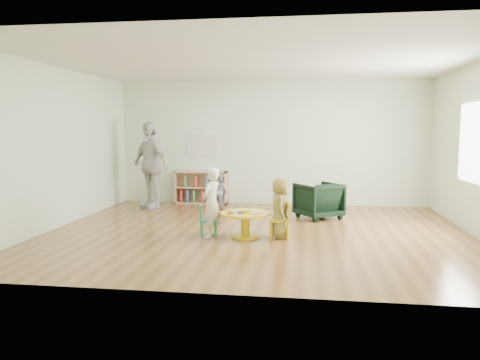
{
  "coord_description": "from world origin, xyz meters",
  "views": [
    {
      "loc": [
        0.79,
        -7.65,
        1.72
      ],
      "look_at": [
        -0.25,
        -0.3,
        0.91
      ],
      "focal_mm": 35.0,
      "sensor_mm": 36.0,
      "label": 1
    }
  ],
  "objects_px": {
    "bookshelf": "(201,188)",
    "adult_caretaker": "(150,165)",
    "activity_table": "(245,220)",
    "kid_chair_left": "(206,219)",
    "armchair": "(318,200)",
    "child_right": "(280,208)",
    "kid_chair_right": "(282,218)",
    "toddler": "(220,191)",
    "child_left": "(211,203)"
  },
  "relations": [
    {
      "from": "bookshelf",
      "to": "child_left",
      "type": "height_order",
      "value": "child_left"
    },
    {
      "from": "toddler",
      "to": "child_left",
      "type": "bearing_deg",
      "value": 127.26
    },
    {
      "from": "child_left",
      "to": "child_right",
      "type": "relative_size",
      "value": 1.15
    },
    {
      "from": "kid_chair_right",
      "to": "armchair",
      "type": "distance_m",
      "value": 1.85
    },
    {
      "from": "kid_chair_right",
      "to": "armchair",
      "type": "bearing_deg",
      "value": -24.52
    },
    {
      "from": "activity_table",
      "to": "toddler",
      "type": "bearing_deg",
      "value": 109.02
    },
    {
      "from": "armchair",
      "to": "adult_caretaker",
      "type": "xyz_separation_m",
      "value": [
        -3.61,
        0.75,
        0.6
      ]
    },
    {
      "from": "kid_chair_right",
      "to": "bookshelf",
      "type": "relative_size",
      "value": 0.49
    },
    {
      "from": "armchair",
      "to": "child_right",
      "type": "relative_size",
      "value": 0.79
    },
    {
      "from": "child_left",
      "to": "adult_caretaker",
      "type": "bearing_deg",
      "value": -125.03
    },
    {
      "from": "activity_table",
      "to": "kid_chair_left",
      "type": "bearing_deg",
      "value": 178.6
    },
    {
      "from": "armchair",
      "to": "child_left",
      "type": "relative_size",
      "value": 0.68
    },
    {
      "from": "child_left",
      "to": "adult_caretaker",
      "type": "relative_size",
      "value": 0.59
    },
    {
      "from": "kid_chair_right",
      "to": "child_left",
      "type": "relative_size",
      "value": 0.53
    },
    {
      "from": "child_right",
      "to": "activity_table",
      "type": "bearing_deg",
      "value": 85.41
    },
    {
      "from": "toddler",
      "to": "bookshelf",
      "type": "bearing_deg",
      "value": -19.87
    },
    {
      "from": "bookshelf",
      "to": "toddler",
      "type": "xyz_separation_m",
      "value": [
        0.57,
        -0.66,
        0.01
      ]
    },
    {
      "from": "kid_chair_left",
      "to": "toddler",
      "type": "bearing_deg",
      "value": 174.5
    },
    {
      "from": "activity_table",
      "to": "kid_chair_left",
      "type": "distance_m",
      "value": 0.64
    },
    {
      "from": "armchair",
      "to": "activity_table",
      "type": "bearing_deg",
      "value": 21.75
    },
    {
      "from": "bookshelf",
      "to": "child_right",
      "type": "distance_m",
      "value": 3.81
    },
    {
      "from": "kid_chair_right",
      "to": "bookshelf",
      "type": "xyz_separation_m",
      "value": [
        -2.04,
        3.21,
        0.05
      ]
    },
    {
      "from": "activity_table",
      "to": "bookshelf",
      "type": "xyz_separation_m",
      "value": [
        -1.46,
        3.26,
        0.09
      ]
    },
    {
      "from": "kid_chair_left",
      "to": "child_left",
      "type": "xyz_separation_m",
      "value": [
        0.11,
        -0.08,
        0.28
      ]
    },
    {
      "from": "activity_table",
      "to": "kid_chair_left",
      "type": "relative_size",
      "value": 1.58
    },
    {
      "from": "kid_chair_right",
      "to": "toddler",
      "type": "distance_m",
      "value": 2.95
    },
    {
      "from": "kid_chair_right",
      "to": "armchair",
      "type": "relative_size",
      "value": 0.77
    },
    {
      "from": "child_left",
      "to": "toddler",
      "type": "height_order",
      "value": "child_left"
    },
    {
      "from": "kid_chair_left",
      "to": "kid_chair_right",
      "type": "bearing_deg",
      "value": 80.27
    },
    {
      "from": "activity_table",
      "to": "toddler",
      "type": "height_order",
      "value": "toddler"
    },
    {
      "from": "armchair",
      "to": "child_left",
      "type": "xyz_separation_m",
      "value": [
        -1.73,
        -1.85,
        0.21
      ]
    },
    {
      "from": "bookshelf",
      "to": "armchair",
      "type": "height_order",
      "value": "bookshelf"
    },
    {
      "from": "toddler",
      "to": "kid_chair_right",
      "type": "bearing_deg",
      "value": 149.51
    },
    {
      "from": "child_right",
      "to": "toddler",
      "type": "distance_m",
      "value": 2.95
    },
    {
      "from": "child_left",
      "to": "child_right",
      "type": "bearing_deg",
      "value": 113.65
    },
    {
      "from": "kid_chair_left",
      "to": "toddler",
      "type": "height_order",
      "value": "toddler"
    },
    {
      "from": "activity_table",
      "to": "armchair",
      "type": "xyz_separation_m",
      "value": [
        1.19,
        1.79,
        0.07
      ]
    },
    {
      "from": "bookshelf",
      "to": "adult_caretaker",
      "type": "xyz_separation_m",
      "value": [
        -0.96,
        -0.72,
        0.58
      ]
    },
    {
      "from": "child_right",
      "to": "kid_chair_right",
      "type": "bearing_deg",
      "value": -67.6
    },
    {
      "from": "armchair",
      "to": "child_right",
      "type": "bearing_deg",
      "value": 35.32
    },
    {
      "from": "toddler",
      "to": "adult_caretaker",
      "type": "relative_size",
      "value": 0.4
    },
    {
      "from": "bookshelf",
      "to": "adult_caretaker",
      "type": "bearing_deg",
      "value": -142.92
    },
    {
      "from": "kid_chair_left",
      "to": "adult_caretaker",
      "type": "xyz_separation_m",
      "value": [
        -1.78,
        2.52,
        0.67
      ]
    },
    {
      "from": "kid_chair_left",
      "to": "child_left",
      "type": "bearing_deg",
      "value": 43.68
    },
    {
      "from": "bookshelf",
      "to": "toddler",
      "type": "relative_size",
      "value": 1.58
    },
    {
      "from": "kid_chair_right",
      "to": "child_left",
      "type": "bearing_deg",
      "value": 90.29
    },
    {
      "from": "activity_table",
      "to": "kid_chair_right",
      "type": "height_order",
      "value": "kid_chair_right"
    },
    {
      "from": "kid_chair_left",
      "to": "armchair",
      "type": "relative_size",
      "value": 0.67
    },
    {
      "from": "armchair",
      "to": "adult_caretaker",
      "type": "bearing_deg",
      "value": -46.24
    },
    {
      "from": "kid_chair_left",
      "to": "kid_chair_right",
      "type": "xyz_separation_m",
      "value": [
        1.22,
        0.03,
        0.04
      ]
    }
  ]
}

